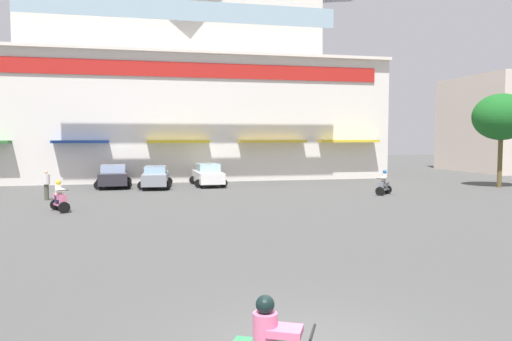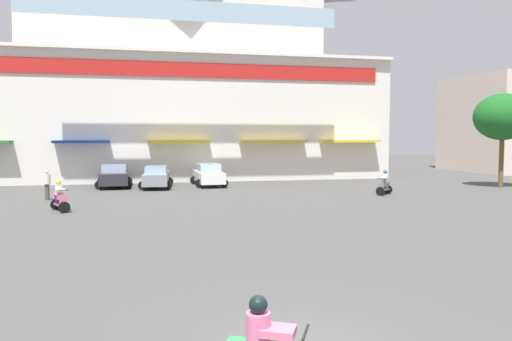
{
  "view_description": "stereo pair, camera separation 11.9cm",
  "coord_description": "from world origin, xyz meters",
  "px_view_note": "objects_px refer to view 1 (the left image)",
  "views": [
    {
      "loc": [
        -2.52,
        -7.28,
        3.51
      ],
      "look_at": [
        2.87,
        16.49,
        1.8
      ],
      "focal_mm": 34.16,
      "sensor_mm": 36.0,
      "label": 1
    },
    {
      "loc": [
        -2.4,
        -7.3,
        3.51
      ],
      "look_at": [
        2.87,
        16.49,
        1.8
      ],
      "focal_mm": 34.16,
      "sensor_mm": 36.0,
      "label": 2
    }
  ],
  "objects_px": {
    "parked_car_0": "(113,176)",
    "parked_car_2": "(208,175)",
    "scooter_rider_1": "(60,198)",
    "scooter_rider_2": "(384,185)",
    "parked_car_1": "(156,177)",
    "plaza_tree_1": "(501,117)",
    "pedestrian_1": "(46,183)"
  },
  "relations": [
    {
      "from": "plaza_tree_1",
      "to": "parked_car_2",
      "type": "relative_size",
      "value": 1.44
    },
    {
      "from": "scooter_rider_2",
      "to": "parked_car_0",
      "type": "bearing_deg",
      "value": 153.7
    },
    {
      "from": "plaza_tree_1",
      "to": "parked_car_1",
      "type": "height_order",
      "value": "plaza_tree_1"
    },
    {
      "from": "parked_car_0",
      "to": "parked_car_2",
      "type": "height_order",
      "value": "parked_car_2"
    },
    {
      "from": "scooter_rider_2",
      "to": "pedestrian_1",
      "type": "height_order",
      "value": "pedestrian_1"
    },
    {
      "from": "parked_car_2",
      "to": "parked_car_1",
      "type": "bearing_deg",
      "value": -169.83
    },
    {
      "from": "plaza_tree_1",
      "to": "pedestrian_1",
      "type": "bearing_deg",
      "value": -179.24
    },
    {
      "from": "parked_car_1",
      "to": "pedestrian_1",
      "type": "relative_size",
      "value": 2.7
    },
    {
      "from": "parked_car_2",
      "to": "scooter_rider_1",
      "type": "xyz_separation_m",
      "value": [
        -8.24,
        -10.35,
        -0.17
      ]
    },
    {
      "from": "parked_car_0",
      "to": "parked_car_1",
      "type": "bearing_deg",
      "value": -19.49
    },
    {
      "from": "pedestrian_1",
      "to": "parked_car_2",
      "type": "bearing_deg",
      "value": 31.24
    },
    {
      "from": "scooter_rider_2",
      "to": "parked_car_1",
      "type": "bearing_deg",
      "value": 152.34
    },
    {
      "from": "scooter_rider_1",
      "to": "pedestrian_1",
      "type": "xyz_separation_m",
      "value": [
        -1.4,
        4.5,
        0.31
      ]
    },
    {
      "from": "parked_car_1",
      "to": "parked_car_2",
      "type": "xyz_separation_m",
      "value": [
        3.65,
        0.65,
        0.03
      ]
    },
    {
      "from": "parked_car_1",
      "to": "plaza_tree_1",
      "type": "bearing_deg",
      "value": -11.72
    },
    {
      "from": "parked_car_1",
      "to": "parked_car_2",
      "type": "relative_size",
      "value": 0.99
    },
    {
      "from": "parked_car_2",
      "to": "scooter_rider_2",
      "type": "distance_m",
      "value": 12.35
    },
    {
      "from": "plaza_tree_1",
      "to": "parked_car_0",
      "type": "distance_m",
      "value": 26.96
    },
    {
      "from": "pedestrian_1",
      "to": "parked_car_0",
      "type": "bearing_deg",
      "value": 62.95
    },
    {
      "from": "plaza_tree_1",
      "to": "scooter_rider_2",
      "type": "height_order",
      "value": "plaza_tree_1"
    },
    {
      "from": "parked_car_0",
      "to": "parked_car_2",
      "type": "distance_m",
      "value": 6.49
    },
    {
      "from": "parked_car_2",
      "to": "pedestrian_1",
      "type": "bearing_deg",
      "value": -148.76
    },
    {
      "from": "scooter_rider_1",
      "to": "plaza_tree_1",
      "type": "bearing_deg",
      "value": 9.97
    },
    {
      "from": "plaza_tree_1",
      "to": "scooter_rider_2",
      "type": "distance_m",
      "value": 10.92
    },
    {
      "from": "parked_car_2",
      "to": "scooter_rider_2",
      "type": "xyz_separation_m",
      "value": [
        9.7,
        -7.65,
        -0.18
      ]
    },
    {
      "from": "parked_car_0",
      "to": "parked_car_1",
      "type": "xyz_separation_m",
      "value": [
        2.83,
        -1.0,
        -0.02
      ]
    },
    {
      "from": "parked_car_1",
      "to": "scooter_rider_1",
      "type": "distance_m",
      "value": 10.73
    },
    {
      "from": "pedestrian_1",
      "to": "plaza_tree_1",
      "type": "bearing_deg",
      "value": 0.76
    },
    {
      "from": "parked_car_0",
      "to": "scooter_rider_2",
      "type": "bearing_deg",
      "value": -26.3
    },
    {
      "from": "parked_car_1",
      "to": "scooter_rider_1",
      "type": "xyz_separation_m",
      "value": [
        -4.59,
        -9.69,
        -0.14
      ]
    },
    {
      "from": "parked_car_1",
      "to": "scooter_rider_2",
      "type": "distance_m",
      "value": 15.07
    },
    {
      "from": "plaza_tree_1",
      "to": "scooter_rider_2",
      "type": "xyz_separation_m",
      "value": [
        -9.84,
        -2.18,
        -4.21
      ]
    }
  ]
}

